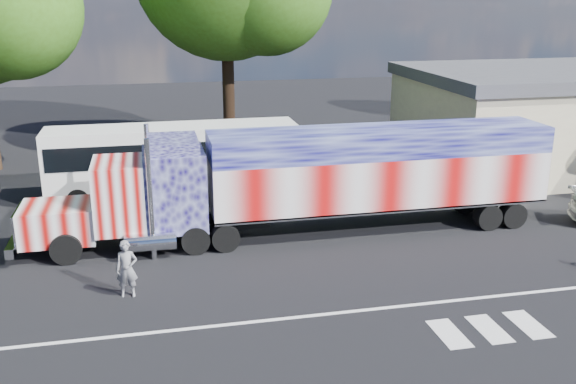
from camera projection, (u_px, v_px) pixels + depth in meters
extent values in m
plane|color=black|center=(307.00, 272.00, 21.43)|extent=(100.00, 100.00, 0.00)
cube|color=silver|center=(332.00, 313.00, 18.62)|extent=(30.00, 0.15, 0.01)
cube|color=silver|center=(449.00, 334.00, 17.52)|extent=(0.70, 1.60, 0.01)
cube|color=silver|center=(489.00, 329.00, 17.76)|extent=(0.70, 1.60, 0.01)
cube|color=silver|center=(528.00, 324.00, 18.01)|extent=(0.70, 1.60, 0.01)
cube|color=black|center=(150.00, 228.00, 23.48)|extent=(8.81, 0.98, 0.29)
cube|color=tan|center=(59.00, 222.00, 22.69)|extent=(2.55, 2.15, 1.27)
cube|color=silver|center=(19.00, 225.00, 22.42)|extent=(0.12, 1.86, 1.14)
cube|color=silver|center=(16.00, 242.00, 22.57)|extent=(0.29, 2.45, 0.35)
cube|color=tan|center=(120.00, 194.00, 22.87)|extent=(1.76, 2.45, 2.45)
cube|color=black|center=(94.00, 184.00, 22.57)|extent=(0.06, 2.06, 0.88)
cube|color=#4F4C87|center=(175.00, 188.00, 23.25)|extent=(2.15, 2.45, 2.84)
cube|color=#4F4C87|center=(173.00, 145.00, 22.77)|extent=(1.76, 2.35, 0.49)
cylinder|color=silver|center=(150.00, 180.00, 24.27)|extent=(0.20, 0.20, 4.31)
cylinder|color=silver|center=(151.00, 201.00, 21.86)|extent=(0.20, 0.20, 4.31)
cylinder|color=silver|center=(150.00, 218.00, 24.68)|extent=(1.76, 0.65, 0.65)
cylinder|color=silver|center=(151.00, 242.00, 22.31)|extent=(1.76, 0.65, 0.65)
cylinder|color=black|center=(66.00, 249.00, 21.93)|extent=(1.08, 0.34, 1.08)
cylinder|color=black|center=(72.00, 228.00, 23.94)|extent=(1.08, 0.34, 1.08)
cylinder|color=black|center=(195.00, 239.00, 22.89)|extent=(1.02, 0.54, 1.02)
cylinder|color=black|center=(191.00, 220.00, 24.81)|extent=(1.02, 0.54, 1.02)
cylinder|color=black|center=(225.00, 237.00, 23.11)|extent=(1.02, 0.54, 1.02)
cylinder|color=black|center=(219.00, 218.00, 25.03)|extent=(1.02, 0.54, 1.02)
cube|color=black|center=(378.00, 206.00, 25.22)|extent=(12.73, 1.08, 0.29)
cube|color=#DA7877|center=(379.00, 178.00, 24.89)|extent=(13.12, 2.55, 1.96)
cube|color=#474B96|center=(381.00, 141.00, 24.45)|extent=(13.12, 2.55, 0.98)
cube|color=silver|center=(378.00, 202.00, 25.17)|extent=(13.12, 2.55, 0.12)
cube|color=silver|center=(532.00, 157.00, 26.09)|extent=(0.04, 2.45, 2.84)
cylinder|color=black|center=(488.00, 217.00, 25.25)|extent=(1.02, 0.54, 1.02)
cylinder|color=black|center=(463.00, 201.00, 27.16)|extent=(1.02, 0.54, 1.02)
cylinder|color=black|center=(512.00, 215.00, 25.47)|extent=(1.02, 0.54, 1.02)
cylinder|color=black|center=(486.00, 199.00, 27.39)|extent=(1.02, 0.54, 1.02)
cube|color=white|center=(174.00, 161.00, 29.10)|extent=(11.17, 2.42, 3.26)
cube|color=black|center=(173.00, 148.00, 28.92)|extent=(10.80, 2.48, 1.02)
cube|color=black|center=(175.00, 187.00, 29.45)|extent=(11.17, 2.42, 0.23)
cube|color=black|center=(44.00, 165.00, 27.91)|extent=(0.06, 2.14, 1.30)
cylinder|color=black|center=(78.00, 200.00, 27.49)|extent=(0.93, 0.28, 0.93)
cylinder|color=black|center=(82.00, 185.00, 29.66)|extent=(0.93, 0.28, 0.93)
cylinder|color=black|center=(239.00, 189.00, 28.93)|extent=(0.93, 0.28, 0.93)
cylinder|color=black|center=(232.00, 176.00, 31.10)|extent=(0.93, 0.28, 0.93)
cylinder|color=black|center=(258.00, 188.00, 29.10)|extent=(0.93, 0.28, 0.93)
cylinder|color=black|center=(249.00, 175.00, 31.27)|extent=(0.93, 0.28, 0.93)
cube|color=#1E5926|center=(535.00, 146.00, 28.75)|extent=(1.60, 0.08, 1.20)
imported|color=slate|center=(127.00, 269.00, 19.47)|extent=(0.69, 0.48, 1.80)
sphere|color=#326317|center=(10.00, 8.00, 30.63)|extent=(6.86, 6.86, 6.86)
cylinder|color=black|center=(228.00, 79.00, 37.79)|extent=(0.70, 0.70, 8.29)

